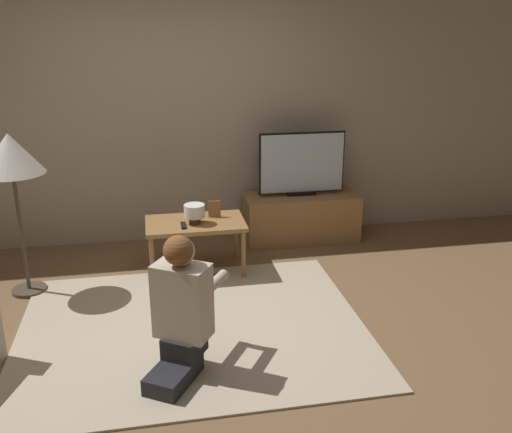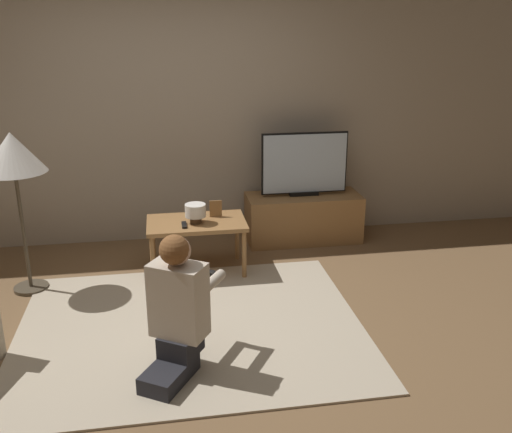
{
  "view_description": "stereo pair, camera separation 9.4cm",
  "coord_description": "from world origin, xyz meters",
  "px_view_note": "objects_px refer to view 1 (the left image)",
  "views": [
    {
      "loc": [
        -0.24,
        -3.7,
        2.15
      ],
      "look_at": [
        0.58,
        0.55,
        0.65
      ],
      "focal_mm": 40.0,
      "sensor_mm": 36.0,
      "label": 1
    },
    {
      "loc": [
        -0.14,
        -3.72,
        2.15
      ],
      "look_at": [
        0.58,
        0.55,
        0.65
      ],
      "focal_mm": 40.0,
      "sensor_mm": 36.0,
      "label": 2
    }
  ],
  "objects_px": {
    "coffee_table": "(195,227)",
    "tv": "(302,164)",
    "floor_lamp": "(11,159)",
    "table_lamp": "(194,212)",
    "person_kneeling": "(182,307)"
  },
  "relations": [
    {
      "from": "coffee_table",
      "to": "person_kneeling",
      "type": "height_order",
      "value": "person_kneeling"
    },
    {
      "from": "floor_lamp",
      "to": "table_lamp",
      "type": "bearing_deg",
      "value": 3.76
    },
    {
      "from": "person_kneeling",
      "to": "tv",
      "type": "bearing_deg",
      "value": -89.96
    },
    {
      "from": "table_lamp",
      "to": "tv",
      "type": "bearing_deg",
      "value": 29.93
    },
    {
      "from": "person_kneeling",
      "to": "floor_lamp",
      "type": "bearing_deg",
      "value": -17.53
    },
    {
      "from": "coffee_table",
      "to": "tv",
      "type": "bearing_deg",
      "value": 28.29
    },
    {
      "from": "floor_lamp",
      "to": "tv",
      "type": "bearing_deg",
      "value": 16.33
    },
    {
      "from": "tv",
      "to": "table_lamp",
      "type": "height_order",
      "value": "tv"
    },
    {
      "from": "person_kneeling",
      "to": "table_lamp",
      "type": "height_order",
      "value": "person_kneeling"
    },
    {
      "from": "coffee_table",
      "to": "table_lamp",
      "type": "xyz_separation_m",
      "value": [
        -0.01,
        -0.05,
        0.16
      ]
    },
    {
      "from": "tv",
      "to": "person_kneeling",
      "type": "bearing_deg",
      "value": -122.07
    },
    {
      "from": "floor_lamp",
      "to": "person_kneeling",
      "type": "relative_size",
      "value": 1.44
    },
    {
      "from": "floor_lamp",
      "to": "person_kneeling",
      "type": "bearing_deg",
      "value": -49.64
    },
    {
      "from": "floor_lamp",
      "to": "table_lamp",
      "type": "relative_size",
      "value": 7.41
    },
    {
      "from": "tv",
      "to": "person_kneeling",
      "type": "relative_size",
      "value": 0.93
    }
  ]
}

